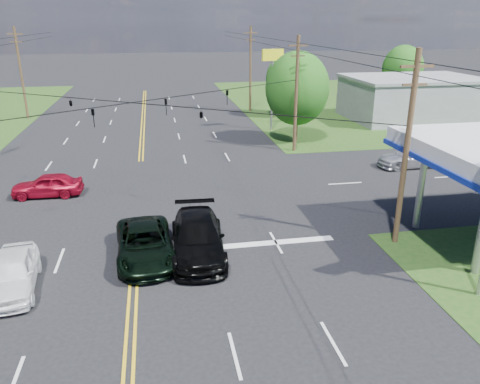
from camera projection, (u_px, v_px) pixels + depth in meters
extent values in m
plane|color=black|center=(139.00, 196.00, 29.97)|extent=(280.00, 280.00, 0.00)
cube|color=#1E4315|center=(398.00, 101.00, 65.39)|extent=(46.00, 48.00, 0.03)
cube|color=silver|center=(237.00, 246.00, 23.43)|extent=(10.00, 0.50, 0.02)
cube|color=slate|center=(412.00, 99.00, 52.71)|extent=(14.00, 10.00, 4.40)
cylinder|color=#A5A5AA|center=(421.00, 187.00, 24.77)|extent=(0.36, 0.36, 4.65)
cylinder|color=#41281B|center=(406.00, 152.00, 22.21)|extent=(0.28, 0.28, 9.50)
cube|color=#41281B|center=(417.00, 66.00, 20.84)|extent=(1.60, 0.12, 0.12)
cube|color=#41281B|center=(415.00, 85.00, 21.11)|extent=(1.20, 0.10, 0.10)
cylinder|color=#41281B|center=(296.00, 95.00, 38.81)|extent=(0.28, 0.28, 9.50)
cube|color=#41281B|center=(298.00, 46.00, 37.44)|extent=(1.60, 0.12, 0.12)
cube|color=#41281B|center=(298.00, 56.00, 37.72)|extent=(1.20, 0.10, 0.10)
cylinder|color=#41281B|center=(21.00, 74.00, 51.88)|extent=(0.28, 0.28, 10.00)
cube|color=#41281B|center=(15.00, 34.00, 50.42)|extent=(1.60, 0.12, 0.12)
cube|color=#41281B|center=(16.00, 42.00, 50.70)|extent=(1.20, 0.10, 0.10)
cylinder|color=#41281B|center=(250.00, 70.00, 56.26)|extent=(0.28, 0.28, 10.00)
cube|color=#41281B|center=(251.00, 33.00, 54.80)|extent=(1.60, 0.12, 0.12)
cube|color=#41281B|center=(251.00, 40.00, 55.08)|extent=(1.20, 0.10, 0.10)
imported|color=black|center=(94.00, 118.00, 26.40)|extent=(0.17, 0.21, 1.05)
imported|color=black|center=(166.00, 107.00, 29.76)|extent=(0.17, 0.21, 1.05)
imported|color=black|center=(227.00, 98.00, 33.33)|extent=(0.17, 0.21, 1.05)
imported|color=black|center=(71.00, 102.00, 29.82)|extent=(1.24, 0.26, 0.50)
imported|color=black|center=(201.00, 114.00, 26.16)|extent=(1.24, 0.26, 0.50)
cylinder|color=black|center=(354.00, 52.00, 27.23)|extent=(0.04, 100.00, 0.04)
cylinder|color=black|center=(353.00, 62.00, 27.43)|extent=(0.04, 100.00, 0.04)
cylinder|color=#41281B|center=(296.00, 124.00, 42.83)|extent=(0.36, 0.36, 3.30)
ellipsoid|color=#1B4913|center=(297.00, 89.00, 41.71)|extent=(5.70, 5.70, 6.60)
cylinder|color=#41281B|center=(286.00, 104.00, 54.40)|extent=(0.36, 0.36, 2.86)
ellipsoid|color=#1B4913|center=(287.00, 79.00, 53.43)|extent=(4.94, 4.94, 5.72)
cylinder|color=#41281B|center=(400.00, 92.00, 62.84)|extent=(0.36, 0.36, 3.08)
ellipsoid|color=#1B4913|center=(403.00, 69.00, 61.80)|extent=(5.32, 5.32, 6.16)
imported|color=black|center=(145.00, 244.00, 21.94)|extent=(2.91, 5.72, 1.55)
imported|color=black|center=(198.00, 237.00, 22.32)|extent=(2.76, 6.19, 1.77)
imported|color=white|center=(12.00, 273.00, 19.38)|extent=(2.37, 4.83, 1.58)
imported|color=maroon|center=(47.00, 185.00, 29.81)|extent=(4.38, 1.85, 1.48)
imported|color=silver|center=(411.00, 157.00, 35.80)|extent=(5.30, 2.34, 1.51)
cylinder|color=#A5A5AA|center=(272.00, 90.00, 46.64)|extent=(0.20, 0.20, 8.03)
cube|color=#F2F419|center=(273.00, 55.00, 45.45)|extent=(2.22, 0.63, 1.10)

